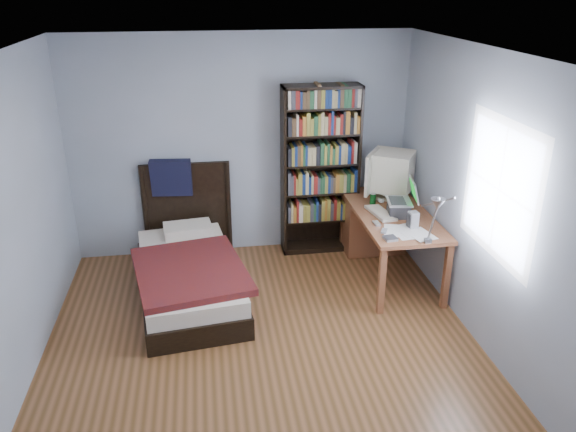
# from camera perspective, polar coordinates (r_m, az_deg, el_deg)

# --- Properties ---
(room) EXTENTS (4.20, 4.24, 2.50)m
(room) POSITION_cam_1_polar(r_m,az_deg,el_deg) (4.40, -2.35, -0.35)
(room) COLOR #583819
(room) RESTS_ON ground
(desk) EXTENTS (0.75, 1.60, 0.73)m
(desk) POSITION_cam_1_polar(r_m,az_deg,el_deg) (6.51, 9.09, -0.66)
(desk) COLOR brown
(desk) RESTS_ON floor
(crt_monitor) EXTENTS (0.66, 0.60, 0.54)m
(crt_monitor) POSITION_cam_1_polar(r_m,az_deg,el_deg) (6.30, 10.29, 4.43)
(crt_monitor) COLOR beige
(crt_monitor) RESTS_ON desk
(laptop) EXTENTS (0.36, 0.36, 0.39)m
(laptop) POSITION_cam_1_polar(r_m,az_deg,el_deg) (5.90, 11.36, 1.07)
(laptop) COLOR #2D2D30
(laptop) RESTS_ON desk
(desk_lamp) EXTENTS (0.24, 0.52, 0.62)m
(desk_lamp) POSITION_cam_1_polar(r_m,az_deg,el_deg) (4.83, 14.86, 0.74)
(desk_lamp) COLOR #99999E
(desk_lamp) RESTS_ON desk
(keyboard) EXTENTS (0.24, 0.45, 0.04)m
(keyboard) POSITION_cam_1_polar(r_m,az_deg,el_deg) (5.91, 9.40, 0.29)
(keyboard) COLOR #BAB19B
(keyboard) RESTS_ON desk
(speaker) EXTENTS (0.10, 0.10, 0.17)m
(speaker) POSITION_cam_1_polar(r_m,az_deg,el_deg) (5.62, 12.59, -0.41)
(speaker) COLOR gray
(speaker) RESTS_ON desk
(soda_can) EXTENTS (0.07, 0.07, 0.12)m
(soda_can) POSITION_cam_1_polar(r_m,az_deg,el_deg) (6.16, 8.62, 1.73)
(soda_can) COLOR #06320B
(soda_can) RESTS_ON desk
(mouse) EXTENTS (0.07, 0.12, 0.04)m
(mouse) POSITION_cam_1_polar(r_m,az_deg,el_deg) (6.24, 9.42, 1.57)
(mouse) COLOR silver
(mouse) RESTS_ON desk
(phone_silver) EXTENTS (0.06, 0.11, 0.02)m
(phone_silver) POSITION_cam_1_polar(r_m,az_deg,el_deg) (5.67, 8.99, -0.75)
(phone_silver) COLOR silver
(phone_silver) RESTS_ON desk
(phone_grey) EXTENTS (0.09, 0.11, 0.02)m
(phone_grey) POSITION_cam_1_polar(r_m,az_deg,el_deg) (5.51, 9.74, -1.50)
(phone_grey) COLOR gray
(phone_grey) RESTS_ON desk
(external_drive) EXTENTS (0.13, 0.13, 0.02)m
(external_drive) POSITION_cam_1_polar(r_m,az_deg,el_deg) (5.36, 10.35, -2.25)
(external_drive) COLOR gray
(external_drive) RESTS_ON desk
(bookshelf) EXTENTS (0.88, 0.30, 1.94)m
(bookshelf) POSITION_cam_1_polar(r_m,az_deg,el_deg) (6.42, 3.28, 4.61)
(bookshelf) COLOR black
(bookshelf) RESTS_ON floor
(bed) EXTENTS (1.22, 2.07, 1.16)m
(bed) POSITION_cam_1_polar(r_m,az_deg,el_deg) (5.84, -10.08, -5.31)
(bed) COLOR black
(bed) RESTS_ON floor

